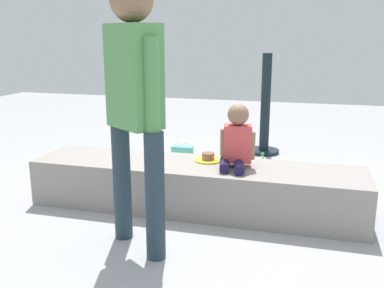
# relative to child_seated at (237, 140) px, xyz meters

# --- Properties ---
(ground_plane) EXTENTS (12.00, 12.00, 0.00)m
(ground_plane) POSITION_rel_child_seated_xyz_m (-0.32, -0.01, -0.58)
(ground_plane) COLOR #9B9AA0
(concrete_ledge) EXTENTS (2.59, 0.58, 0.37)m
(concrete_ledge) POSITION_rel_child_seated_xyz_m (-0.32, -0.01, -0.40)
(concrete_ledge) COLOR gray
(concrete_ledge) RESTS_ON ground_plane
(child_seated) EXTENTS (0.28, 0.33, 0.48)m
(child_seated) POSITION_rel_child_seated_xyz_m (0.00, 0.00, 0.00)
(child_seated) COLOR #1B163F
(child_seated) RESTS_ON concrete_ledge
(adult_standing) EXTENTS (0.43, 0.36, 1.67)m
(adult_standing) POSITION_rel_child_seated_xyz_m (-0.50, -0.73, 0.42)
(adult_standing) COLOR #233541
(adult_standing) RESTS_ON ground_plane
(cake_plate) EXTENTS (0.22, 0.22, 0.07)m
(cake_plate) POSITION_rel_child_seated_xyz_m (-0.24, 0.10, -0.19)
(cake_plate) COLOR yellow
(cake_plate) RESTS_ON concrete_ledge
(gift_bag) EXTENTS (0.21, 0.08, 0.32)m
(gift_bag) POSITION_rel_child_seated_xyz_m (-0.68, 0.82, -0.44)
(gift_bag) COLOR #59C6B2
(gift_bag) RESTS_ON ground_plane
(railing_post) EXTENTS (0.36, 0.36, 1.16)m
(railing_post) POSITION_rel_child_seated_xyz_m (0.02, 1.84, -0.14)
(railing_post) COLOR black
(railing_post) RESTS_ON ground_plane
(water_bottle_near_gift) EXTENTS (0.06, 0.06, 0.22)m
(water_bottle_near_gift) POSITION_rel_child_seated_xyz_m (-1.32, 0.44, -0.48)
(water_bottle_near_gift) COLOR silver
(water_bottle_near_gift) RESTS_ON ground_plane
(water_bottle_far_side) EXTENTS (0.07, 0.07, 0.24)m
(water_bottle_far_side) POSITION_rel_child_seated_xyz_m (0.10, 0.94, -0.47)
(water_bottle_far_side) COLOR silver
(water_bottle_far_side) RESTS_ON ground_plane
(party_cup_red) EXTENTS (0.09, 0.09, 0.10)m
(party_cup_red) POSITION_rel_child_seated_xyz_m (-0.64, 0.51, -0.53)
(party_cup_red) COLOR red
(party_cup_red) RESTS_ON ground_plane
(cake_box_white) EXTENTS (0.27, 0.32, 0.13)m
(cake_box_white) POSITION_rel_child_seated_xyz_m (-0.23, 0.53, -0.52)
(cake_box_white) COLOR white
(cake_box_white) RESTS_ON ground_plane
(handbag_black_leather) EXTENTS (0.30, 0.10, 0.30)m
(handbag_black_leather) POSITION_rel_child_seated_xyz_m (-0.16, 1.14, -0.48)
(handbag_black_leather) COLOR black
(handbag_black_leather) RESTS_ON ground_plane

